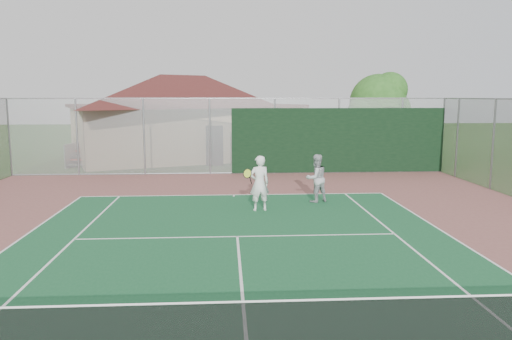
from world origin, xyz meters
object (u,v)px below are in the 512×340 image
(player_grey_back, at_px, (316,179))
(tree, at_px, (379,104))
(player_white_front, at_px, (259,184))
(bleachers, at_px, (104,154))
(clubhouse, at_px, (182,108))

(player_grey_back, bearing_deg, tree, -141.55)
(tree, height_order, player_white_front, tree)
(bleachers, distance_m, player_grey_back, 13.34)
(tree, distance_m, player_white_front, 12.81)
(clubhouse, height_order, bleachers, clubhouse)
(clubhouse, xyz_separation_m, player_white_front, (3.60, -14.56, -2.00))
(bleachers, relative_size, player_white_front, 2.01)
(bleachers, relative_size, player_grey_back, 2.15)
(clubhouse, relative_size, player_white_front, 8.81)
(clubhouse, relative_size, tree, 3.18)
(player_white_front, bearing_deg, tree, -136.72)
(clubhouse, distance_m, player_grey_back, 14.65)
(clubhouse, xyz_separation_m, tree, (10.61, -4.08, 0.30))
(bleachers, height_order, tree, tree)
(clubhouse, relative_size, bleachers, 4.39)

